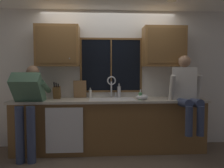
% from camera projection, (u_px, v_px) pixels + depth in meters
% --- Properties ---
extents(back_wall, '(5.71, 0.12, 2.55)m').
position_uv_depth(back_wall, '(109.00, 78.00, 4.13)').
color(back_wall, silver).
rests_on(back_wall, floor).
extents(ceiling_downlight_right, '(0.14, 0.14, 0.01)m').
position_uv_depth(ceiling_downlight_right, '(172.00, 1.00, 3.46)').
color(ceiling_downlight_right, '#FFEAB2').
extents(window_glass, '(1.10, 0.02, 0.95)m').
position_uv_depth(window_glass, '(111.00, 65.00, 4.05)').
color(window_glass, black).
extents(window_frame_top, '(1.17, 0.02, 0.04)m').
position_uv_depth(window_frame_top, '(111.00, 39.00, 4.01)').
color(window_frame_top, brown).
extents(window_frame_bottom, '(1.17, 0.02, 0.04)m').
position_uv_depth(window_frame_bottom, '(111.00, 91.00, 4.07)').
color(window_frame_bottom, brown).
extents(window_frame_left, '(0.03, 0.02, 0.95)m').
position_uv_depth(window_frame_left, '(81.00, 65.00, 4.01)').
color(window_frame_left, brown).
extents(window_frame_right, '(0.03, 0.02, 0.95)m').
position_uv_depth(window_frame_right, '(141.00, 65.00, 4.07)').
color(window_frame_right, brown).
extents(window_mullion_center, '(0.02, 0.02, 0.95)m').
position_uv_depth(window_mullion_center, '(111.00, 65.00, 4.04)').
color(window_mullion_center, brown).
extents(lower_cabinet_run, '(3.31, 0.58, 0.88)m').
position_uv_depth(lower_cabinet_run, '(109.00, 126.00, 3.83)').
color(lower_cabinet_run, brown).
rests_on(lower_cabinet_run, floor).
extents(countertop, '(3.37, 0.62, 0.04)m').
position_uv_depth(countertop, '(109.00, 100.00, 3.78)').
color(countertop, beige).
rests_on(countertop, lower_cabinet_run).
extents(dishwasher_front, '(0.60, 0.02, 0.74)m').
position_uv_depth(dishwasher_front, '(64.00, 130.00, 3.47)').
color(dishwasher_front, white).
extents(upper_cabinet_left, '(0.76, 0.36, 0.72)m').
position_uv_depth(upper_cabinet_left, '(58.00, 46.00, 3.81)').
color(upper_cabinet_left, olive).
extents(upper_cabinet_right, '(0.76, 0.36, 0.72)m').
position_uv_depth(upper_cabinet_right, '(164.00, 47.00, 3.93)').
color(upper_cabinet_right, olive).
extents(sink, '(0.80, 0.46, 0.21)m').
position_uv_depth(sink, '(112.00, 105.00, 3.80)').
color(sink, silver).
rests_on(sink, lower_cabinet_run).
extents(faucet, '(0.18, 0.09, 0.40)m').
position_uv_depth(faucet, '(112.00, 84.00, 3.96)').
color(faucet, silver).
rests_on(faucet, countertop).
extents(person_standing, '(0.53, 0.71, 1.51)m').
position_uv_depth(person_standing, '(28.00, 101.00, 3.42)').
color(person_standing, '#384260').
rests_on(person_standing, floor).
extents(person_sitting_on_counter, '(0.54, 0.66, 1.26)m').
position_uv_depth(person_sitting_on_counter, '(186.00, 90.00, 3.59)').
color(person_sitting_on_counter, '#384260').
rests_on(person_sitting_on_counter, countertop).
extents(knife_block, '(0.12, 0.18, 0.32)m').
position_uv_depth(knife_block, '(57.00, 93.00, 3.84)').
color(knife_block, brown).
rests_on(knife_block, countertop).
extents(cutting_board, '(0.24, 0.09, 0.32)m').
position_uv_depth(cutting_board, '(80.00, 89.00, 3.97)').
color(cutting_board, '#997047').
rests_on(cutting_board, countertop).
extents(mixing_bowl, '(0.21, 0.21, 0.10)m').
position_uv_depth(mixing_bowl, '(142.00, 97.00, 3.71)').
color(mixing_bowl, silver).
rests_on(mixing_bowl, countertop).
extents(soap_dispenser, '(0.06, 0.07, 0.18)m').
position_uv_depth(soap_dispenser, '(140.00, 96.00, 3.66)').
color(soap_dispenser, '#59A566').
rests_on(soap_dispenser, countertop).
extents(bottle_green_glass, '(0.07, 0.07, 0.27)m').
position_uv_depth(bottle_green_glass, '(119.00, 92.00, 4.01)').
color(bottle_green_glass, '#B7B7BC').
rests_on(bottle_green_glass, countertop).
extents(bottle_tall_clear, '(0.05, 0.05, 0.19)m').
position_uv_depth(bottle_tall_clear, '(90.00, 93.00, 4.00)').
color(bottle_tall_clear, silver).
rests_on(bottle_tall_clear, countertop).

